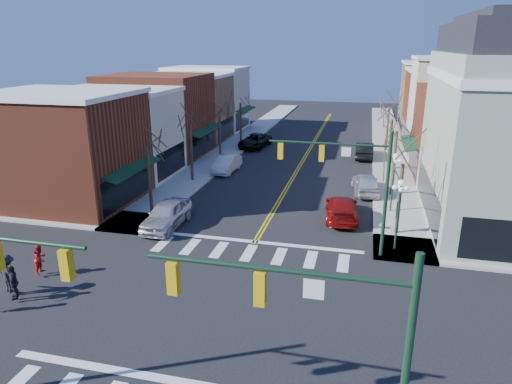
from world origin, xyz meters
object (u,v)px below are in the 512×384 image
Objects in this scene: car_left_mid at (227,164)px; pedestrian_dark_a at (14,282)px; car_left_far at (255,141)px; car_right_near at (342,208)px; car_right_far at (364,150)px; pedestrian_red_b at (40,259)px; car_left_near at (167,214)px; car_right_mid at (366,183)px; lamppost_midblock at (394,173)px; pedestrian_dark_b at (8,274)px; lamppost_corner at (399,203)px.

car_left_mid is 24.20m from pedestrian_dark_a.
car_left_far reaches higher than car_right_near.
car_right_far is (1.24, 18.38, 0.07)m from car_right_near.
car_right_near is 18.88m from pedestrian_red_b.
car_left_near is 1.04× the size of car_right_mid.
car_left_near is 11.85m from car_right_near.
car_left_far reaches higher than car_left_mid.
lamppost_midblock is 24.05m from pedestrian_dark_a.
pedestrian_dark_b reaches higher than car_left_near.
car_left_far is 3.59× the size of pedestrian_red_b.
car_left_mid is at bearing -22.95° from car_right_mid.
pedestrian_red_b is at bearing 61.61° from car_right_far.
car_left_far is at bearing 120.02° from lamppost_corner.
pedestrian_dark_a is (-17.54, -16.34, -1.97)m from lamppost_midblock.
pedestrian_red_b reaches higher than car_right_mid.
lamppost_corner is at bearing -0.75° from car_left_near.
pedestrian_red_b is at bearing -157.66° from lamppost_corner.
car_right_near is at bearing -54.57° from pedestrian_red_b.
car_left_mid is at bearing -45.83° from car_right_near.
pedestrian_dark_a is (-15.44, -32.71, 0.15)m from car_right_far.
pedestrian_red_b is at bearing -89.51° from car_left_far.
car_left_near is at bearing -91.24° from pedestrian_dark_b.
car_left_far is (-14.52, 18.62, -2.18)m from lamppost_midblock.
pedestrian_dark_b is at bearing -96.53° from car_left_mid.
car_left_far is at bearing -66.68° from car_right_near.
lamppost_midblock is 15.84m from car_left_near.
lamppost_corner is at bearing -42.02° from car_left_mid.
car_right_near is 6.35m from car_right_mid.
pedestrian_red_b is at bearing -114.48° from car_left_near.
car_left_near is at bearing 31.80° from car_right_mid.
pedestrian_red_b is 0.94× the size of pedestrian_dark_a.
lamppost_midblock is at bearing -45.45° from car_left_far.
car_right_far is 36.17m from pedestrian_dark_a.
car_right_near is at bearing 100.74° from pedestrian_dark_a.
lamppost_corner is at bearing -53.37° from car_left_far.
pedestrian_dark_b is (-3.78, -9.70, 0.25)m from car_left_near.
car_right_near is at bearing -38.56° from car_left_mid.
pedestrian_red_b is at bearing 40.54° from car_right_mid.
lamppost_corner is at bearing 84.76° from pedestrian_dark_a.
car_left_near is 10.42m from pedestrian_dark_b.
car_right_near is (11.08, 4.19, -0.09)m from car_left_near.
car_left_far is (-0.09, 24.82, -0.08)m from car_left_near.
car_left_far is at bearing -76.07° from pedestrian_dark_b.
lamppost_corner is at bearing 94.58° from car_right_far.
lamppost_corner is 0.93× the size of car_left_mid.
car_left_mid is 2.96× the size of pedestrian_red_b.
pedestrian_dark_b is (-18.20, -9.40, -1.85)m from lamppost_corner.
lamppost_corner reaches higher than car_left_far.
car_left_near is at bearing 128.40° from pedestrian_dark_a.
pedestrian_dark_a is (-15.74, -20.49, 0.17)m from car_right_mid.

